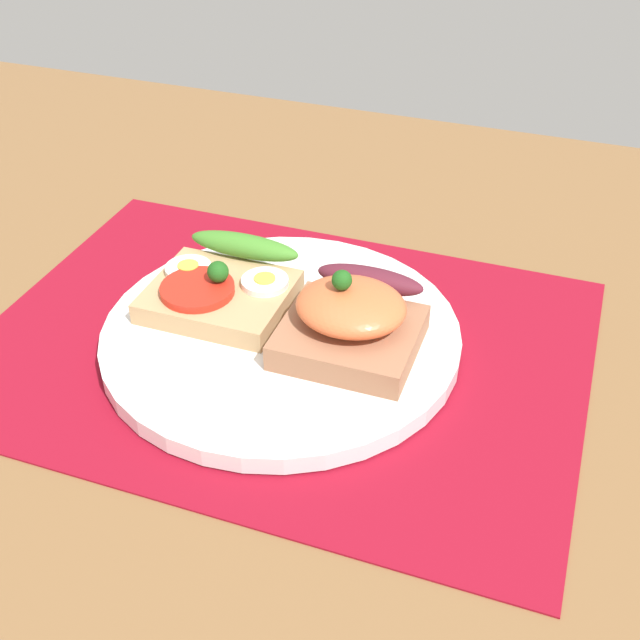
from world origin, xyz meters
The scene contains 5 objects.
ground_plane centered at (0.00, 0.00, -1.60)cm, with size 120.00×90.00×3.20cm, color brown.
placemat centered at (0.00, 0.00, 0.15)cm, with size 43.66×32.43×0.30cm, color maroon.
plate centered at (0.00, 0.00, 0.96)cm, with size 26.00×26.00×1.33cm, color white.
sandwich_egg_tomato centered at (-5.46, 1.90, 2.93)cm, with size 10.25×10.15×3.83cm.
sandwich_salmon centered at (5.31, 0.14, 3.76)cm, with size 9.38×10.03×5.92cm.
Camera 1 is at (18.46, -43.26, 37.00)cm, focal length 45.64 mm.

